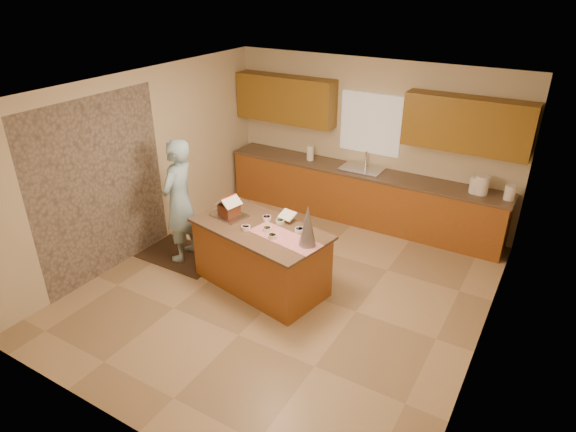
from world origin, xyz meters
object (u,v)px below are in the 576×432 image
at_px(island_base, 261,258).
at_px(boy, 179,201).
at_px(gingerbread_house, 229,208).
at_px(tinsel_tree, 308,226).

xyz_separation_m(island_base, boy, (-1.42, 0.03, 0.50)).
bearing_deg(boy, island_base, 78.73).
bearing_deg(gingerbread_house, island_base, -5.97).
xyz_separation_m(island_base, gingerbread_house, (-0.54, 0.06, 0.60)).
bearing_deg(boy, tinsel_tree, 76.59).
bearing_deg(tinsel_tree, gingerbread_house, 173.13).
bearing_deg(boy, gingerbread_house, 81.53).
distance_m(boy, gingerbread_house, 0.89).
height_order(boy, gingerbread_house, boy).
height_order(island_base, gingerbread_house, gingerbread_house).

